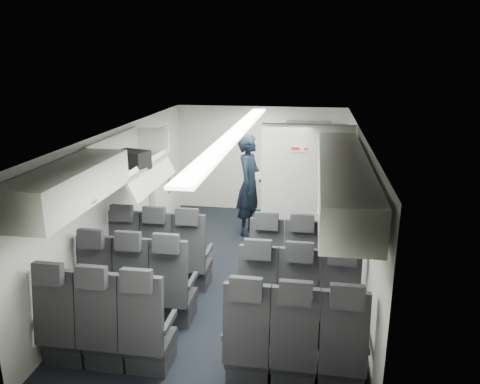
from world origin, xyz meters
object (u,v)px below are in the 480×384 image
(flight_attendant, at_px, (249,185))
(carry_on_bag, at_px, (132,160))
(boarding_door, at_px, (161,180))
(galley_unit, at_px, (306,170))
(seat_row_rear, at_px, (197,340))
(seat_row_front, at_px, (229,264))
(seat_row_mid, at_px, (216,296))

(flight_attendant, xyz_separation_m, carry_on_bag, (-1.33, -2.04, 0.86))
(boarding_door, height_order, flight_attendant, boarding_door)
(flight_attendant, height_order, carry_on_bag, carry_on_bag)
(galley_unit, bearing_deg, seat_row_rear, -100.65)
(seat_row_rear, bearing_deg, galley_unit, 79.35)
(seat_row_front, relative_size, galley_unit, 1.75)
(carry_on_bag, bearing_deg, seat_row_mid, -21.32)
(carry_on_bag, bearing_deg, flight_attendant, 73.44)
(seat_row_mid, bearing_deg, seat_row_rear, -90.00)
(seat_row_rear, xyz_separation_m, galley_unit, (0.95, 5.05, 0.55))
(seat_row_front, height_order, galley_unit, galley_unit)
(seat_row_front, height_order, seat_row_rear, same)
(seat_row_front, bearing_deg, seat_row_rear, -90.00)
(galley_unit, bearing_deg, flight_attendant, -132.73)
(galley_unit, relative_size, carry_on_bag, 4.45)
(flight_attendant, bearing_deg, seat_row_rear, -169.33)
(galley_unit, bearing_deg, boarding_door, -155.72)
(seat_row_rear, relative_size, carry_on_bag, 7.80)
(seat_row_front, bearing_deg, boarding_door, 128.16)
(flight_attendant, bearing_deg, carry_on_bag, 157.22)
(boarding_door, bearing_deg, carry_on_bag, -81.69)
(boarding_door, bearing_deg, flight_attendant, 3.80)
(seat_row_mid, xyz_separation_m, carry_on_bag, (-1.36, 1.05, 1.37))
(boarding_door, xyz_separation_m, flight_attendant, (1.61, 0.11, -0.05))
(seat_row_mid, distance_m, galley_unit, 4.30)
(seat_row_rear, bearing_deg, flight_attendant, 90.43)
(seat_row_rear, distance_m, flight_attendant, 4.02)
(seat_row_front, relative_size, seat_row_mid, 1.00)
(carry_on_bag, bearing_deg, seat_row_front, 10.09)
(seat_row_rear, distance_m, boarding_door, 4.25)
(seat_row_front, height_order, boarding_door, boarding_door)
(galley_unit, relative_size, boarding_door, 1.02)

